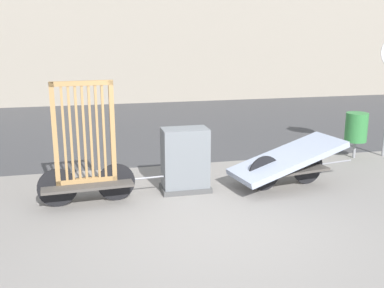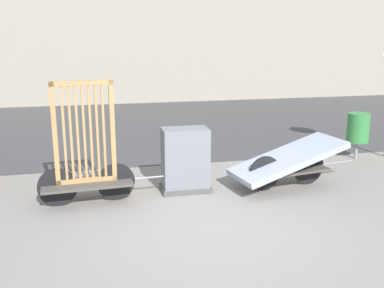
# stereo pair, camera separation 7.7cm
# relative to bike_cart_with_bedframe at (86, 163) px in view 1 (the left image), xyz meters

# --- Properties ---
(ground_plane) EXTENTS (60.00, 60.00, 0.00)m
(ground_plane) POSITION_rel_bike_cart_with_bedframe_xyz_m (1.64, -1.38, -0.65)
(ground_plane) COLOR gray
(road_strip) EXTENTS (56.00, 8.11, 0.01)m
(road_strip) POSITION_rel_bike_cart_with_bedframe_xyz_m (1.64, 5.76, -0.64)
(road_strip) COLOR #424244
(road_strip) RESTS_ON ground_plane
(bike_cart_with_bedframe) EXTENTS (2.11, 0.69, 1.88)m
(bike_cart_with_bedframe) POSITION_rel_bike_cart_with_bedframe_xyz_m (0.00, 0.00, 0.00)
(bike_cart_with_bedframe) COLOR #4C4742
(bike_cart_with_bedframe) RESTS_ON ground_plane
(bike_cart_with_mattress) EXTENTS (2.36, 1.17, 0.80)m
(bike_cart_with_mattress) POSITION_rel_bike_cart_with_bedframe_xyz_m (3.28, 0.00, -0.19)
(bike_cart_with_mattress) COLOR #4C4742
(bike_cart_with_mattress) RESTS_ON ground_plane
(utility_cabinet) EXTENTS (0.80, 0.51, 1.05)m
(utility_cabinet) POSITION_rel_bike_cart_with_bedframe_xyz_m (1.57, 0.22, -0.16)
(utility_cabinet) COLOR #4C4C4C
(utility_cabinet) RESTS_ON ground_plane
(trash_bin) EXTENTS (0.45, 0.45, 0.96)m
(trash_bin) POSITION_rel_bike_cart_with_bedframe_xyz_m (5.44, 1.36, 0.00)
(trash_bin) COLOR gray
(trash_bin) RESTS_ON ground_plane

